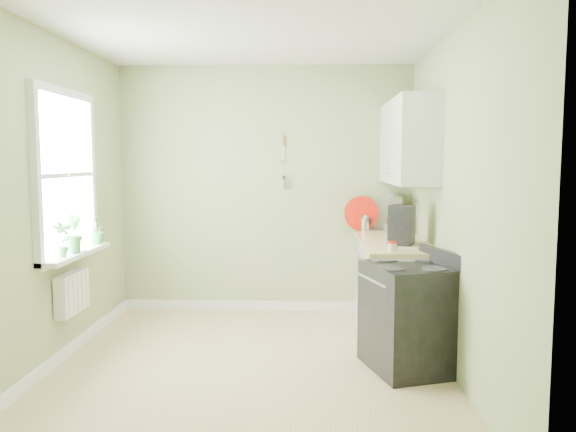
{
  "coord_description": "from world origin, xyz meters",
  "views": [
    {
      "loc": [
        0.47,
        -4.37,
        1.67
      ],
      "look_at": [
        0.29,
        0.55,
        1.19
      ],
      "focal_mm": 35.0,
      "sensor_mm": 36.0,
      "label": 1
    }
  ],
  "objects_px": {
    "stand_mixer": "(394,216)",
    "coffee_maker": "(401,226)",
    "stove": "(409,316)",
    "kettle": "(365,223)"
  },
  "relations": [
    {
      "from": "stand_mixer",
      "to": "coffee_maker",
      "type": "xyz_separation_m",
      "value": [
        -0.07,
        -0.87,
        -0.01
      ]
    },
    {
      "from": "coffee_maker",
      "to": "stove",
      "type": "bearing_deg",
      "value": -93.29
    },
    {
      "from": "stove",
      "to": "stand_mixer",
      "type": "bearing_deg",
      "value": 86.14
    },
    {
      "from": "kettle",
      "to": "coffee_maker",
      "type": "distance_m",
      "value": 1.02
    },
    {
      "from": "stand_mixer",
      "to": "coffee_maker",
      "type": "bearing_deg",
      "value": -94.31
    },
    {
      "from": "stand_mixer",
      "to": "kettle",
      "type": "relative_size",
      "value": 2.43
    },
    {
      "from": "stove",
      "to": "stand_mixer",
      "type": "distance_m",
      "value": 1.68
    },
    {
      "from": "kettle",
      "to": "stove",
      "type": "bearing_deg",
      "value": -83.57
    },
    {
      "from": "stove",
      "to": "coffee_maker",
      "type": "xyz_separation_m",
      "value": [
        0.04,
        0.68,
        0.65
      ]
    },
    {
      "from": "stand_mixer",
      "to": "coffee_maker",
      "type": "relative_size",
      "value": 1.18
    }
  ]
}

